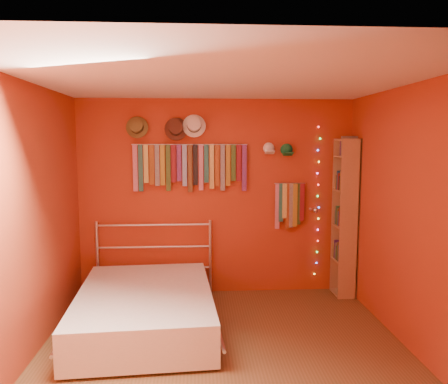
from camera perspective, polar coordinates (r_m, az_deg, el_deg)
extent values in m
plane|color=brown|center=(4.30, 0.12, -20.61)|extent=(3.50, 3.50, 0.00)
cube|color=#A8391B|center=(5.61, -0.99, -0.70)|extent=(3.50, 0.02, 2.50)
cube|color=#A8391B|center=(4.36, 23.79, -3.40)|extent=(0.02, 3.50, 2.50)
cube|color=#A8391B|center=(4.16, -24.74, -3.90)|extent=(0.02, 3.50, 2.50)
cube|color=white|center=(3.86, 0.13, 14.58)|extent=(3.50, 3.50, 0.02)
cylinder|color=silver|center=(5.51, -4.48, 6.20)|extent=(1.45, 0.01, 0.01)
cube|color=#AA5585|center=(5.57, -11.53, 3.07)|extent=(0.06, 0.01, 0.59)
cube|color=#175249|center=(5.55, -10.84, 3.08)|extent=(0.06, 0.01, 0.59)
cube|color=#CCD153|center=(5.54, -10.15, 3.64)|extent=(0.06, 0.01, 0.48)
cube|color=brown|center=(5.54, -9.43, 3.54)|extent=(0.06, 0.01, 0.50)
cube|color=navy|center=(5.53, -8.73, 3.45)|extent=(0.06, 0.01, 0.52)
cube|color=olive|center=(5.52, -8.03, 3.50)|extent=(0.06, 0.01, 0.51)
cube|color=#325321|center=(5.52, -7.30, 3.14)|extent=(0.06, 0.01, 0.58)
cube|color=maroon|center=(5.51, -6.60, 3.71)|extent=(0.06, 0.01, 0.47)
cube|color=#511966|center=(5.50, -5.89, 3.79)|extent=(0.06, 0.01, 0.46)
cube|color=#6D84C3|center=(5.51, -5.17, 3.47)|extent=(0.06, 0.01, 0.52)
cube|color=#52381B|center=(5.51, -4.46, 3.08)|extent=(0.06, 0.01, 0.60)
cube|color=black|center=(5.50, -3.75, 3.55)|extent=(0.06, 0.01, 0.51)
cube|color=#BA5D7E|center=(5.51, -3.03, 3.21)|extent=(0.06, 0.01, 0.58)
cube|color=#1B605F|center=(5.50, -2.32, 3.72)|extent=(0.06, 0.01, 0.48)
cube|color=#B29447|center=(5.50, -1.60, 3.31)|extent=(0.06, 0.01, 0.56)
cube|color=maroon|center=(5.52, -0.89, 3.48)|extent=(0.06, 0.01, 0.53)
cube|color=navy|center=(5.52, -0.18, 3.20)|extent=(0.06, 0.01, 0.58)
cube|color=#8E5F19|center=(5.51, 0.54, 3.51)|extent=(0.06, 0.01, 0.52)
cube|color=#274A1D|center=(5.53, 1.24, 3.83)|extent=(0.06, 0.01, 0.46)
cube|color=maroon|center=(5.53, 1.95, 3.82)|extent=(0.06, 0.01, 0.46)
cube|color=#541B6C|center=(5.53, 2.67, 3.16)|extent=(0.06, 0.01, 0.59)
cylinder|color=silver|center=(5.66, 8.60, 1.12)|extent=(0.40, 0.01, 0.01)
cube|color=#AD567D|center=(5.66, 6.98, -1.87)|extent=(0.06, 0.01, 0.59)
cube|color=#1B6157|center=(5.65, 7.46, -1.40)|extent=(0.06, 0.01, 0.50)
cube|color=tan|center=(5.65, 7.93, -1.16)|extent=(0.06, 0.01, 0.45)
cube|color=maroon|center=(5.68, 8.34, -1.87)|extent=(0.06, 0.01, 0.59)
cube|color=navy|center=(5.69, 8.81, -1.77)|extent=(0.06, 0.01, 0.57)
cube|color=olive|center=(5.69, 9.27, -1.71)|extent=(0.06, 0.01, 0.56)
cube|color=#29461C|center=(5.71, 9.70, -1.57)|extent=(0.06, 0.01, 0.54)
cube|color=maroon|center=(5.71, 10.16, -1.33)|extent=(0.06, 0.01, 0.49)
cylinder|color=brown|center=(5.56, -11.28, 8.28)|extent=(0.27, 0.07, 0.27)
cylinder|color=brown|center=(5.51, -11.35, 8.41)|extent=(0.16, 0.13, 0.18)
cylinder|color=#332314|center=(5.53, -11.32, 8.34)|extent=(0.17, 0.05, 0.17)
cylinder|color=#49251A|center=(5.51, -6.27, 8.18)|extent=(0.29, 0.07, 0.29)
cylinder|color=#49251A|center=(5.46, -6.29, 8.32)|extent=(0.17, 0.14, 0.19)
cylinder|color=black|center=(5.49, -6.28, 8.25)|extent=(0.18, 0.06, 0.18)
cylinder|color=white|center=(5.51, -3.93, 8.60)|extent=(0.29, 0.07, 0.29)
cylinder|color=white|center=(5.46, -3.93, 8.75)|extent=(0.17, 0.14, 0.19)
cylinder|color=black|center=(5.48, -3.93, 8.68)|extent=(0.18, 0.06, 0.18)
ellipsoid|color=white|center=(5.59, 5.86, 5.71)|extent=(0.16, 0.12, 0.16)
cube|color=white|center=(5.49, 6.02, 5.18)|extent=(0.12, 0.09, 0.05)
ellipsoid|color=#166533|center=(5.63, 8.16, 5.49)|extent=(0.17, 0.13, 0.17)
cube|color=#166533|center=(5.53, 8.37, 4.94)|extent=(0.12, 0.09, 0.05)
sphere|color=#FF3333|center=(5.74, 12.25, 8.32)|extent=(0.02, 0.02, 0.02)
sphere|color=#33FF4C|center=(5.74, 12.45, 6.83)|extent=(0.02, 0.02, 0.02)
sphere|color=#4C66FF|center=(5.73, 12.16, 5.36)|extent=(0.02, 0.02, 0.02)
sphere|color=yellow|center=(5.74, 12.29, 3.88)|extent=(0.02, 0.02, 0.02)
sphere|color=#FF4CCC|center=(5.75, 12.10, 2.40)|extent=(0.02, 0.02, 0.02)
sphere|color=#FF3333|center=(5.76, 12.21, 0.93)|extent=(0.02, 0.02, 0.02)
sphere|color=#33FF4C|center=(5.78, 12.15, -0.53)|extent=(0.02, 0.02, 0.02)
sphere|color=#4C66FF|center=(5.80, 12.27, -1.98)|extent=(0.02, 0.02, 0.02)
sphere|color=yellow|center=(5.83, 12.21, -3.42)|extent=(0.02, 0.02, 0.02)
sphere|color=#FF4CCC|center=(5.85, 12.15, -4.85)|extent=(0.02, 0.02, 0.02)
sphere|color=#FF3333|center=(5.89, 12.15, -6.26)|extent=(0.02, 0.02, 0.02)
sphere|color=#33FF4C|center=(5.92, 12.05, -7.67)|extent=(0.02, 0.02, 0.02)
sphere|color=#4C66FF|center=(5.96, 11.98, -9.05)|extent=(0.02, 0.02, 0.02)
sphere|color=yellow|center=(5.99, 11.72, -10.43)|extent=(0.02, 0.02, 0.02)
cylinder|color=silver|center=(5.80, 11.24, -2.19)|extent=(0.03, 0.03, 0.03)
cylinder|color=silver|center=(5.69, 11.54, -2.08)|extent=(0.01, 0.24, 0.08)
sphere|color=white|center=(5.57, 11.86, -2.36)|extent=(0.07, 0.07, 0.07)
cube|color=#9E6A47|center=(5.59, 16.06, -3.58)|extent=(0.24, 0.02, 2.00)
cube|color=#9E6A47|center=(5.89, 15.02, -3.04)|extent=(0.24, 0.02, 2.00)
cube|color=#9E6A47|center=(5.78, 16.61, -3.28)|extent=(0.02, 0.34, 2.00)
cube|color=#9E6A47|center=(5.98, 15.23, -12.59)|extent=(0.24, 0.32, 0.02)
cube|color=#9E6A47|center=(5.86, 15.36, -8.61)|extent=(0.24, 0.32, 0.02)
cube|color=#9E6A47|center=(5.76, 15.49, -4.29)|extent=(0.24, 0.32, 0.02)
cube|color=#9E6A47|center=(5.69, 15.64, 0.17)|extent=(0.24, 0.32, 0.02)
cube|color=#9E6A47|center=(5.66, 15.77, 4.50)|extent=(0.24, 0.32, 0.02)
cube|color=#9E6A47|center=(5.66, 15.84, 6.52)|extent=(0.24, 0.32, 0.02)
cylinder|color=silver|center=(5.80, -16.20, -8.44)|extent=(0.04, 0.04, 0.97)
cylinder|color=silver|center=(5.66, -1.80, -8.54)|extent=(0.04, 0.04, 0.97)
cylinder|color=silver|center=(5.72, -9.07, -9.79)|extent=(1.43, 0.02, 0.02)
cylinder|color=silver|center=(5.65, -9.12, -7.11)|extent=(1.43, 0.02, 0.02)
cylinder|color=silver|center=(5.59, -9.17, -4.26)|extent=(1.43, 0.02, 0.02)
cube|color=silver|center=(4.81, -10.25, -14.74)|extent=(1.49, 2.02, 0.39)
cylinder|color=silver|center=(4.95, -18.76, -14.61)|extent=(0.15, 1.94, 0.03)
cylinder|color=silver|center=(4.78, -1.43, -15.00)|extent=(0.15, 1.94, 0.03)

